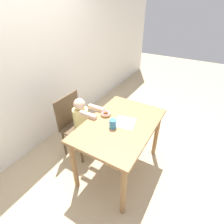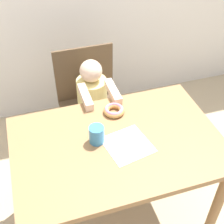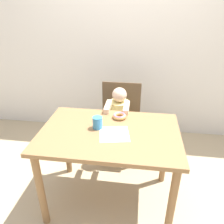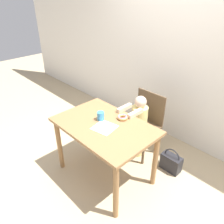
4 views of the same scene
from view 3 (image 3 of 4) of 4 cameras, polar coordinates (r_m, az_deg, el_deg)
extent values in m
plane|color=tan|center=(2.31, -0.53, -21.62)|extent=(12.00, 12.00, 0.00)
cube|color=silver|center=(2.93, 3.51, 17.48)|extent=(8.00, 0.05, 2.50)
cube|color=olive|center=(1.81, -0.63, -5.52)|extent=(1.15, 0.77, 0.03)
cylinder|color=olive|center=(1.95, -18.12, -18.93)|extent=(0.06, 0.06, 0.74)
cylinder|color=olive|center=(1.83, 15.28, -22.48)|extent=(0.06, 0.06, 0.74)
cylinder|color=olive|center=(2.40, -11.75, -8.18)|extent=(0.06, 0.06, 0.74)
cylinder|color=olive|center=(2.30, 13.66, -10.18)|extent=(0.06, 0.06, 0.74)
cube|color=brown|center=(2.53, 1.93, -3.41)|extent=(0.45, 0.39, 0.03)
cube|color=brown|center=(2.59, 2.46, 3.10)|extent=(0.45, 0.02, 0.44)
cylinder|color=brown|center=(2.55, -2.92, -9.39)|extent=(0.04, 0.04, 0.44)
cylinder|color=brown|center=(2.52, 5.89, -10.08)|extent=(0.04, 0.04, 0.44)
cylinder|color=brown|center=(2.81, -1.72, -5.57)|extent=(0.04, 0.04, 0.44)
cylinder|color=brown|center=(2.78, 6.21, -6.13)|extent=(0.04, 0.04, 0.44)
cylinder|color=#E0D17F|center=(2.61, 1.74, -8.09)|extent=(0.18, 0.18, 0.46)
cylinder|color=#E0D17F|center=(2.41, 1.87, -0.57)|extent=(0.22, 0.22, 0.31)
sphere|color=beige|center=(2.31, 1.95, 4.52)|extent=(0.16, 0.16, 0.16)
cube|color=beige|center=(2.16, -1.08, 1.43)|extent=(0.05, 0.24, 0.05)
cube|color=beige|center=(2.14, 3.78, 1.13)|extent=(0.05, 0.24, 0.05)
torus|color=tan|center=(1.99, 1.96, -1.15)|extent=(0.13, 0.13, 0.03)
torus|color=pink|center=(1.99, 1.97, -0.83)|extent=(0.11, 0.11, 0.02)
cube|color=white|center=(1.76, 0.59, -5.77)|extent=(0.27, 0.27, 0.00)
cube|color=#232328|center=(2.74, 12.99, -9.99)|extent=(0.27, 0.14, 0.23)
torus|color=#232328|center=(2.68, 13.24, -8.02)|extent=(0.22, 0.02, 0.22)
cylinder|color=teal|center=(1.82, -3.80, -2.78)|extent=(0.08, 0.08, 0.10)
camera|label=1|loc=(1.88, -64.40, 21.67)|focal=28.00mm
camera|label=2|loc=(0.78, -62.55, 36.42)|focal=50.00mm
camera|label=4|loc=(1.38, 99.75, 14.26)|focal=35.00mm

